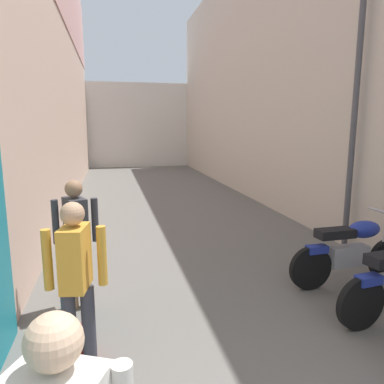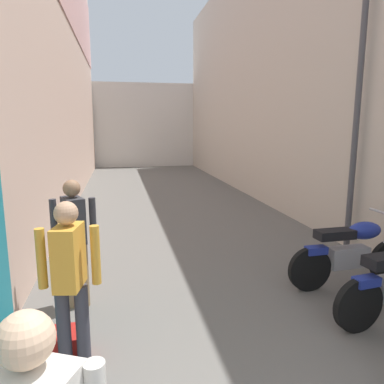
% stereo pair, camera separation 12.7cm
% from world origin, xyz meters
% --- Properties ---
extents(ground_plane, '(35.63, 35.63, 0.00)m').
position_xyz_m(ground_plane, '(0.00, 7.82, 0.00)').
color(ground_plane, '#66635E').
extents(building_left, '(0.45, 19.63, 8.87)m').
position_xyz_m(building_left, '(-2.81, 9.79, 4.48)').
color(building_left, beige).
rests_on(building_left, ground).
extents(building_right, '(0.45, 19.63, 7.46)m').
position_xyz_m(building_right, '(2.82, 9.81, 3.73)').
color(building_right, beige).
rests_on(building_right, ground).
extents(building_far_end, '(8.23, 2.00, 4.38)m').
position_xyz_m(building_far_end, '(0.00, 20.63, 2.19)').
color(building_far_end, silver).
rests_on(building_far_end, ground).
extents(motorcycle_fourth, '(1.85, 0.58, 1.04)m').
position_xyz_m(motorcycle_fourth, '(1.68, 4.23, 0.50)').
color(motorcycle_fourth, black).
rests_on(motorcycle_fourth, ground).
extents(pedestrian_mid_alley, '(0.52, 0.37, 1.57)m').
position_xyz_m(pedestrian_mid_alley, '(-1.84, 3.11, 0.92)').
color(pedestrian_mid_alley, '#383842').
rests_on(pedestrian_mid_alley, ground).
extents(pedestrian_further_down, '(0.52, 0.39, 1.57)m').
position_xyz_m(pedestrian_further_down, '(-1.95, 4.37, 0.92)').
color(pedestrian_further_down, '#8C7251').
rests_on(pedestrian_further_down, ground).
extents(plastic_crate, '(0.44, 0.32, 0.28)m').
position_xyz_m(plastic_crate, '(-1.98, 3.32, 0.14)').
color(plastic_crate, red).
rests_on(plastic_crate, ground).
extents(street_lamp, '(0.79, 0.18, 5.06)m').
position_xyz_m(street_lamp, '(2.38, 5.48, 2.93)').
color(street_lamp, '#47474C').
rests_on(street_lamp, ground).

